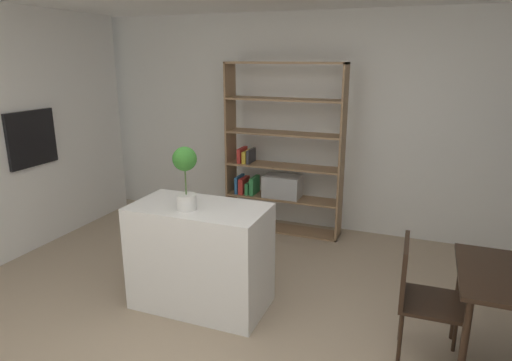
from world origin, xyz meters
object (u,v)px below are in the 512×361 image
at_px(open_bookshelf, 279,162).
at_px(potted_plant_on_island, 185,173).
at_px(dining_chair_island_side, 419,291).
at_px(built_in_oven, 32,138).
at_px(kitchen_island, 201,256).

bearing_deg(open_bookshelf, potted_plant_on_island, -93.52).
relative_size(potted_plant_on_island, dining_chair_island_side, 0.58).
bearing_deg(built_in_oven, dining_chair_island_side, -7.89).
distance_m(kitchen_island, open_bookshelf, 1.90).
relative_size(open_bookshelf, dining_chair_island_side, 2.29).
xyz_separation_m(built_in_oven, open_bookshelf, (2.29, 1.40, -0.36)).
distance_m(built_in_oven, kitchen_island, 2.40).
height_order(open_bookshelf, dining_chair_island_side, open_bookshelf).
bearing_deg(open_bookshelf, kitchen_island, -92.15).
height_order(potted_plant_on_island, open_bookshelf, open_bookshelf).
xyz_separation_m(kitchen_island, dining_chair_island_side, (1.71, -0.09, 0.08)).
bearing_deg(dining_chair_island_side, kitchen_island, 85.33).
distance_m(built_in_oven, potted_plant_on_island, 2.24).
relative_size(built_in_oven, kitchen_island, 0.54).
bearing_deg(potted_plant_on_island, kitchen_island, 63.78).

